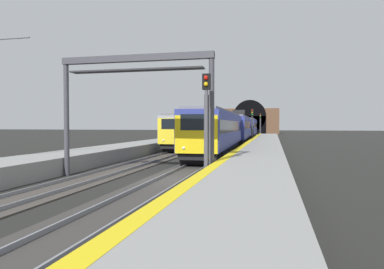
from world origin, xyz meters
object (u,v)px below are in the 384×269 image
railway_signal_mid (252,123)px  railway_signal_near (206,120)px  train_adjacent_platform (220,128)px  railway_signal_far (260,122)px  train_main_approaching (239,128)px  overhead_signal_gantry (135,85)px

railway_signal_mid → railway_signal_near: bearing=0.0°
train_adjacent_platform → railway_signal_near: bearing=8.0°
train_adjacent_platform → railway_signal_far: 25.44m
train_main_approaching → train_adjacent_platform: 11.28m
train_main_approaching → overhead_signal_gantry: size_ratio=7.04×
railway_signal_near → railway_signal_far: bearing=-180.0°
train_main_approaching → overhead_signal_gantry: bearing=-4.7°
train_main_approaching → railway_signal_near: bearing=2.0°
railway_signal_near → railway_signal_far: 69.94m
train_adjacent_platform → overhead_signal_gantry: 44.35m
train_main_approaching → overhead_signal_gantry: 33.97m
railway_signal_mid → railway_signal_far: size_ratio=0.93×
railway_signal_near → railway_signal_mid: 36.59m
train_main_approaching → railway_signal_near: railway_signal_near is taller
overhead_signal_gantry → train_main_approaching: bearing=-3.7°
train_adjacent_platform → railway_signal_far: size_ratio=10.83×
train_main_approaching → railway_signal_mid: (1.70, -1.87, 0.81)m
train_adjacent_platform → train_main_approaching: bearing=22.9°
train_main_approaching → overhead_signal_gantry: overhead_signal_gantry is taller
railway_signal_near → train_adjacent_platform: bearing=-172.2°
railway_signal_far → overhead_signal_gantry: (-68.85, 4.04, 1.62)m
train_adjacent_platform → railway_signal_mid: bearing=35.7°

